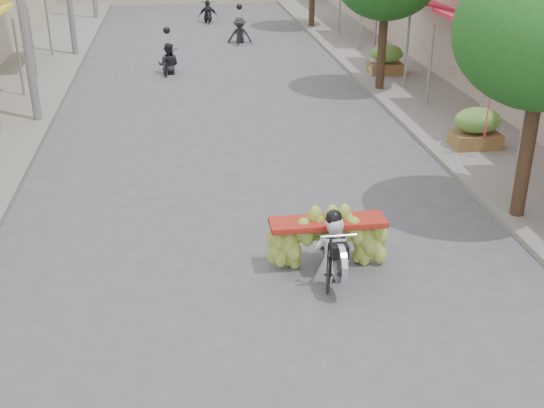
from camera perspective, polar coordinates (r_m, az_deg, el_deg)
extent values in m
plane|color=#4F4F54|center=(9.96, 1.25, -13.15)|extent=(120.00, 120.00, 0.00)
cube|color=slate|center=(24.24, -21.54, 8.43)|extent=(4.00, 60.00, 0.12)
cube|color=slate|center=(24.98, 11.88, 10.05)|extent=(4.00, 60.00, 0.12)
cylinder|color=slate|center=(23.62, -20.42, 11.27)|extent=(0.08, 0.08, 2.55)
cylinder|color=slate|center=(25.92, -19.42, 12.48)|extent=(0.08, 0.08, 2.55)
cylinder|color=slate|center=(29.40, -18.20, 13.94)|extent=(0.08, 0.08, 2.55)
cylinder|color=slate|center=(16.37, 20.24, 5.90)|extent=(0.08, 0.08, 2.55)
cube|color=red|center=(19.95, 17.66, 13.80)|extent=(1.77, 4.20, 0.53)
cylinder|color=slate|center=(18.25, 17.16, 8.15)|extent=(0.08, 0.08, 2.55)
cylinder|color=slate|center=(21.63, 13.07, 11.06)|extent=(0.08, 0.08, 2.55)
cylinder|color=slate|center=(23.65, 11.22, 12.34)|extent=(0.08, 0.08, 2.55)
cylinder|color=slate|center=(27.20, 8.65, 14.08)|extent=(0.08, 0.08, 2.55)
cylinder|color=slate|center=(29.29, 7.44, 14.88)|extent=(0.08, 0.08, 2.55)
cylinder|color=slate|center=(32.93, 5.69, 16.01)|extent=(0.08, 0.08, 2.55)
cylinder|color=#3A2719|center=(14.27, 20.60, 4.60)|extent=(0.28, 0.28, 3.20)
cylinder|color=#3A2719|center=(23.22, 9.21, 13.09)|extent=(0.28, 0.28, 3.20)
cube|color=brown|center=(18.38, 16.65, 5.36)|extent=(1.20, 0.80, 0.50)
ellipsoid|color=#5A9136|center=(18.21, 16.87, 7.08)|extent=(1.20, 0.88, 0.66)
cube|color=brown|center=(25.58, 9.49, 11.29)|extent=(1.20, 0.80, 0.50)
ellipsoid|color=#5A9136|center=(25.45, 9.58, 12.56)|extent=(1.20, 0.88, 0.66)
imported|color=black|center=(11.75, 4.99, -3.87)|extent=(0.98, 1.83, 1.04)
cylinder|color=silver|center=(11.15, 5.74, -4.98)|extent=(0.10, 0.66, 0.66)
cube|color=black|center=(11.14, 5.66, -3.92)|extent=(0.28, 0.22, 0.22)
cylinder|color=silver|center=(11.13, 5.59, -2.68)|extent=(0.60, 0.05, 0.05)
cube|color=maroon|center=(11.89, 4.69, -1.54)|extent=(2.03, 0.55, 0.10)
imported|color=silver|center=(11.39, 5.17, -0.95)|extent=(0.65, 0.48, 1.81)
sphere|color=black|center=(11.02, 5.38, 3.09)|extent=(0.28, 0.28, 0.28)
imported|color=red|center=(16.99, 18.29, 11.42)|extent=(2.71, 2.71, 1.97)
imported|color=silver|center=(25.33, 8.78, 12.46)|extent=(0.90, 0.84, 1.58)
imported|color=black|center=(25.95, -8.65, 11.66)|extent=(0.90, 1.60, 0.85)
imported|color=#222329|center=(25.80, -8.75, 13.17)|extent=(0.88, 0.66, 1.65)
sphere|color=black|center=(25.72, -8.82, 14.16)|extent=(0.26, 0.26, 0.26)
imported|color=black|center=(31.24, -2.72, 14.16)|extent=(0.79, 1.68, 0.95)
imported|color=#222329|center=(31.13, -2.74, 15.33)|extent=(1.15, 0.76, 1.65)
sphere|color=black|center=(31.06, -2.76, 16.16)|extent=(0.26, 0.26, 0.26)
imported|color=black|center=(36.66, -5.37, 15.64)|extent=(0.69, 1.75, 0.97)
imported|color=#222329|center=(36.57, -5.41, 16.63)|extent=(0.98, 0.57, 1.65)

